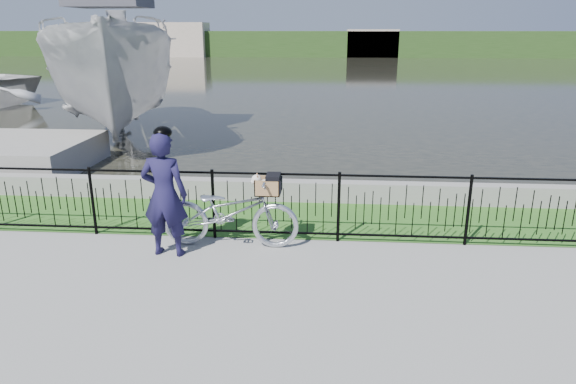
{
  "coord_description": "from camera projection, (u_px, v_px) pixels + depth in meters",
  "views": [
    {
      "loc": [
        0.78,
        -6.06,
        3.26
      ],
      "look_at": [
        0.25,
        1.0,
        1.0
      ],
      "focal_mm": 32.0,
      "sensor_mm": 36.0,
      "label": 1
    }
  ],
  "objects": [
    {
      "name": "ground",
      "position": [
        264.0,
        286.0,
        6.8
      ],
      "size": [
        120.0,
        120.0,
        0.0
      ],
      "primitive_type": "plane",
      "color": "gray",
      "rests_on": "ground"
    },
    {
      "name": "grass_strip",
      "position": [
        281.0,
        217.0,
        9.27
      ],
      "size": [
        60.0,
        2.0,
        0.01
      ],
      "primitive_type": "cube",
      "color": "#2F611E",
      "rests_on": "ground"
    },
    {
      "name": "water",
      "position": [
        317.0,
        75.0,
        38.15
      ],
      "size": [
        120.0,
        120.0,
        0.0
      ],
      "primitive_type": "plane",
      "color": "#27271E",
      "rests_on": "ground"
    },
    {
      "name": "quay_wall",
      "position": [
        286.0,
        190.0,
        10.16
      ],
      "size": [
        60.0,
        0.3,
        0.4
      ],
      "primitive_type": "cube",
      "color": "gray",
      "rests_on": "ground"
    },
    {
      "name": "fence",
      "position": [
        275.0,
        206.0,
        8.15
      ],
      "size": [
        14.0,
        0.06,
        1.15
      ],
      "primitive_type": null,
      "color": "black",
      "rests_on": "ground"
    },
    {
      "name": "far_treeline",
      "position": [
        322.0,
        44.0,
        63.35
      ],
      "size": [
        120.0,
        6.0,
        3.0
      ],
      "primitive_type": "cube",
      "color": "#2A481B",
      "rests_on": "ground"
    },
    {
      "name": "far_building_left",
      "position": [
        174.0,
        40.0,
        62.59
      ],
      "size": [
        8.0,
        4.0,
        4.0
      ],
      "primitive_type": "cube",
      "color": "#BBAA96",
      "rests_on": "ground"
    },
    {
      "name": "far_building_right",
      "position": [
        372.0,
        43.0,
        61.46
      ],
      "size": [
        6.0,
        3.0,
        3.2
      ],
      "primitive_type": "cube",
      "color": "#BBAA96",
      "rests_on": "ground"
    },
    {
      "name": "bicycle_rig",
      "position": [
        231.0,
        211.0,
        7.91
      ],
      "size": [
        2.13,
        0.74,
        1.19
      ],
      "color": "#B8BDC5",
      "rests_on": "ground"
    },
    {
      "name": "cyclist",
      "position": [
        164.0,
        193.0,
        7.5
      ],
      "size": [
        0.71,
        0.49,
        1.95
      ],
      "color": "#161335",
      "rests_on": "ground"
    },
    {
      "name": "boat_near",
      "position": [
        116.0,
        74.0,
        15.53
      ],
      "size": [
        6.67,
        10.09,
        5.45
      ],
      "color": "#ADADAD",
      "rests_on": "water"
    }
  ]
}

